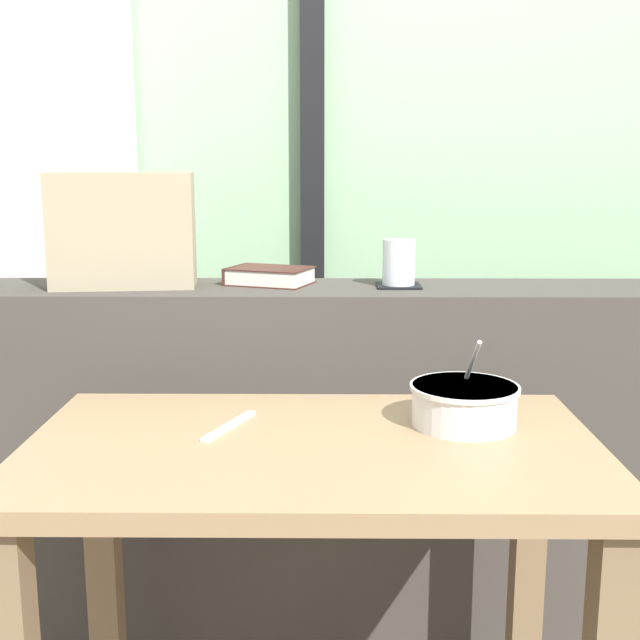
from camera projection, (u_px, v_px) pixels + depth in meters
The scene contains 11 objects.
outdoor_backdrop at pixel (330, 85), 2.40m from camera, with size 4.80×0.08×2.80m, color #9EC699.
curtain_left_panel at pixel (38, 136), 2.33m from camera, with size 0.56×0.06×2.50m, color white.
window_divider_post at pixel (312, 118), 2.35m from camera, with size 0.07×0.05×2.60m, color black.
dark_console_ledge at pixel (330, 470), 1.94m from camera, with size 2.80×0.29×0.89m, color #423D38.
breakfast_table at pixel (313, 520), 1.37m from camera, with size 0.96×0.56×0.71m.
coaster_square at pixel (398, 286), 1.86m from camera, with size 0.10×0.10×0.01m, color black.
juice_glass at pixel (399, 264), 1.85m from camera, with size 0.07×0.07×0.10m.
closed_book at pixel (269, 276), 1.89m from camera, with size 0.22×0.19×0.04m.
throw_pillow at pixel (123, 230), 1.83m from camera, with size 0.32×0.14×0.26m, color tan.
soup_bowl at pixel (464, 405), 1.42m from camera, with size 0.19×0.19×0.16m.
fork_utensil at pixel (229, 426), 1.41m from camera, with size 0.02×0.17×0.01m, color silver.
Camera 1 is at (-0.01, -1.28, 1.17)m, focal length 45.24 mm.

